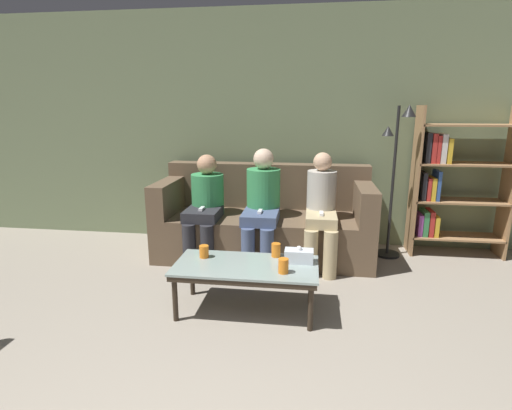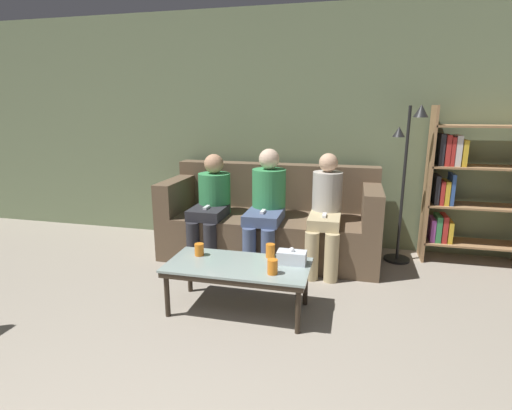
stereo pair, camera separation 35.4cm
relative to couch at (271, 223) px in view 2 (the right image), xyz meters
name	(u,v)px [view 2 (the right image)]	position (x,y,z in m)	size (l,w,h in m)	color
wall_back	(281,130)	(0.00, 0.51, 0.95)	(12.00, 0.06, 2.60)	#707F5B
couch	(271,223)	(0.00, 0.00, 0.00)	(2.22, 0.88, 0.95)	brown
coffee_table	(238,269)	(0.01, -1.27, 0.00)	(1.10, 0.54, 0.39)	#8C9E99
cup_near_left	(199,250)	(-0.35, -1.17, 0.09)	(0.07, 0.07, 0.10)	orange
cup_near_right	(273,267)	(0.30, -1.39, 0.09)	(0.07, 0.07, 0.11)	orange
cup_far_center	(270,251)	(0.22, -1.07, 0.09)	(0.07, 0.07, 0.11)	orange
tissue_box	(292,257)	(0.40, -1.16, 0.09)	(0.22, 0.12, 0.13)	silver
bookshelf	(463,186)	(1.90, 0.28, 0.44)	(0.95, 0.32, 1.57)	#9E754C
standing_lamp	(407,168)	(1.33, 0.14, 0.62)	(0.31, 0.26, 1.58)	black
seated_person_left_end	(211,202)	(-0.59, -0.22, 0.24)	(0.34, 0.65, 1.08)	#28282D
seated_person_mid_left	(267,203)	(0.00, -0.22, 0.28)	(0.34, 0.69, 1.15)	#47567A
seated_person_mid_right	(326,209)	(0.59, -0.24, 0.25)	(0.31, 0.65, 1.12)	tan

